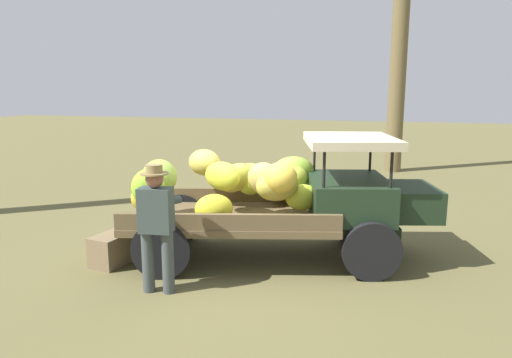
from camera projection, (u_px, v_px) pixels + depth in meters
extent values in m
plane|color=brown|center=(261.00, 256.00, 7.19)|extent=(60.00, 60.00, 0.00)
cube|color=#1C2E1D|center=(263.00, 229.00, 7.05)|extent=(3.99, 1.37, 0.16)
cylinder|color=black|center=(351.00, 218.00, 7.81)|extent=(0.81, 0.32, 0.80)
cylinder|color=black|center=(372.00, 252.00, 6.24)|extent=(0.81, 0.32, 0.80)
cylinder|color=black|center=(182.00, 217.00, 7.88)|extent=(0.81, 0.32, 0.80)
cylinder|color=black|center=(161.00, 250.00, 6.31)|extent=(0.81, 0.32, 0.80)
cube|color=brown|center=(232.00, 217.00, 7.03)|extent=(3.32, 2.38, 0.10)
cube|color=brown|center=(236.00, 195.00, 7.78)|extent=(2.93, 0.79, 0.22)
cube|color=brown|center=(228.00, 222.00, 6.21)|extent=(2.93, 0.79, 0.22)
cube|color=#1C2E1D|center=(348.00, 197.00, 6.93)|extent=(1.43, 1.74, 0.55)
cube|color=#1C2E1D|center=(410.00, 201.00, 6.92)|extent=(0.93, 1.20, 0.44)
cylinder|color=black|center=(370.00, 154.00, 7.44)|extent=(0.04, 0.04, 0.55)
cylinder|color=black|center=(392.00, 167.00, 6.18)|extent=(0.04, 0.04, 0.55)
cylinder|color=black|center=(314.00, 153.00, 7.46)|extent=(0.04, 0.04, 0.55)
cylinder|color=black|center=(324.00, 167.00, 6.20)|extent=(0.04, 0.04, 0.55)
cube|color=#C4B695|center=(350.00, 141.00, 6.77)|extent=(1.55, 1.77, 0.12)
ellipsoid|color=#BCCD41|center=(294.00, 179.00, 7.29)|extent=(0.66, 0.66, 0.46)
ellipsoid|color=gold|center=(280.00, 178.00, 6.44)|extent=(0.59, 0.66, 0.54)
ellipsoid|color=yellow|center=(150.00, 197.00, 6.90)|extent=(0.67, 0.65, 0.50)
ellipsoid|color=gold|center=(204.00, 162.00, 7.39)|extent=(0.72, 0.67, 0.42)
ellipsoid|color=gold|center=(239.00, 177.00, 7.30)|extent=(0.70, 0.70, 0.58)
ellipsoid|color=#97B844|center=(159.00, 177.00, 6.87)|extent=(0.69, 0.71, 0.62)
ellipsoid|color=gold|center=(302.00, 197.00, 6.84)|extent=(0.70, 0.70, 0.49)
ellipsoid|color=#B5CD35|center=(250.00, 179.00, 7.39)|extent=(0.75, 0.74, 0.58)
ellipsoid|color=gold|center=(278.00, 185.00, 6.59)|extent=(0.80, 0.83, 0.48)
ellipsoid|color=tan|center=(264.00, 179.00, 6.84)|extent=(0.56, 0.54, 0.56)
ellipsoid|color=#8FC32E|center=(148.00, 187.00, 6.32)|extent=(0.61, 0.60, 0.53)
ellipsoid|color=#8BB33B|center=(293.00, 170.00, 7.51)|extent=(0.74, 0.62, 0.51)
ellipsoid|color=#D0D136|center=(222.00, 176.00, 6.88)|extent=(0.74, 0.61, 0.44)
ellipsoid|color=gold|center=(231.00, 181.00, 7.47)|extent=(0.52, 0.53, 0.49)
ellipsoid|color=gold|center=(214.00, 209.00, 6.43)|extent=(0.70, 0.69, 0.50)
ellipsoid|color=yellow|center=(282.00, 184.00, 7.53)|extent=(0.77, 0.79, 0.51)
cylinder|color=#3F4748|center=(148.00, 262.00, 5.90)|extent=(0.15, 0.15, 0.78)
cylinder|color=#3F4748|center=(168.00, 263.00, 5.86)|extent=(0.15, 0.15, 0.78)
cube|color=#384442|center=(156.00, 210.00, 5.75)|extent=(0.42, 0.28, 0.55)
cylinder|color=#384442|center=(151.00, 201.00, 5.85)|extent=(0.35, 0.35, 0.10)
cylinder|color=#384442|center=(166.00, 202.00, 5.82)|extent=(0.30, 0.39, 0.10)
sphere|color=#955C47|center=(155.00, 179.00, 5.68)|extent=(0.22, 0.22, 0.22)
cylinder|color=olive|center=(154.00, 174.00, 5.67)|extent=(0.34, 0.34, 0.02)
cylinder|color=olive|center=(154.00, 169.00, 5.66)|extent=(0.20, 0.20, 0.10)
cube|color=#7B6649|center=(112.00, 249.00, 6.85)|extent=(0.50, 0.66, 0.44)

